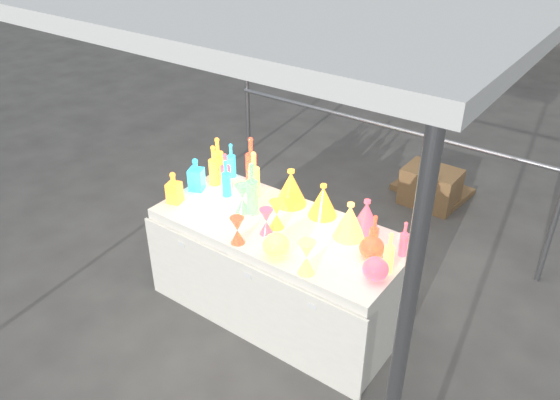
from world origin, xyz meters
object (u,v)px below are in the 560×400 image
Objects in this scene: display_table at (279,269)px; bottle_0 at (218,157)px; decanter_0 at (174,187)px; hourglass_0 at (237,230)px; lampshade_0 at (323,200)px; cardboard_box_closed at (430,187)px.

bottle_0 is (-0.81, 0.29, 0.55)m from display_table.
bottle_0 is at bearing 74.01° from decanter_0.
lampshade_0 is at bearing 66.40° from hourglass_0.
bottle_0 reaches higher than decanter_0.
decanter_0 is at bearing -145.21° from lampshade_0.
bottle_0 reaches higher than display_table.
cardboard_box_closed is 2.57m from hourglass_0.
hourglass_0 is 0.67m from lampshade_0.
lampshade_0 is (0.98, -0.01, -0.05)m from bottle_0.
decanter_0 is 1.29× the size of hourglass_0.
lampshade_0 is (0.98, 0.49, 0.00)m from decanter_0.
display_table is at bearing 73.02° from hourglass_0.
bottle_0 is at bearing -171.84° from lampshade_0.
display_table is 2.16m from cardboard_box_closed.
cardboard_box_closed is at bearing 80.84° from hourglass_0.
hourglass_0 is at bearing -106.98° from display_table.
decanter_0 is (0.00, -0.49, -0.05)m from bottle_0.
bottle_0 is (-1.11, -1.84, 0.73)m from cardboard_box_closed.
cardboard_box_closed is (0.30, 2.13, -0.18)m from display_table.
display_table is 5.38× the size of bottle_0.
bottle_0 is 0.95m from hourglass_0.
display_table is at bearing -19.90° from bottle_0.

